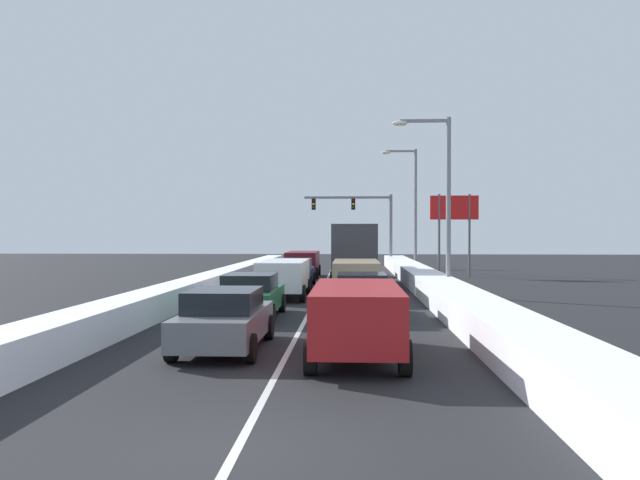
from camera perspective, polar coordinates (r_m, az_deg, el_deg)
The scene contains 18 objects.
ground_plane at distance 26.55m, azimuth -0.45°, elevation -5.62°, with size 120.00×120.00×0.00m, color black.
lane_stripe_between_right_lane_and_center_lane at distance 31.06m, azimuth 0.04°, elevation -4.70°, with size 0.14×49.96×0.01m, color silver.
snow_bank_right_shoulder at distance 31.21m, azimuth 9.82°, elevation -3.85°, with size 1.66×49.96×0.91m, color white.
snow_bank_left_shoulder at distance 31.73m, azimuth -9.59°, elevation -3.77°, with size 1.32×49.96×0.92m, color white.
suv_red_right_lane_nearest at distance 14.45m, azimuth 3.37°, elevation -6.81°, with size 2.16×4.90×1.67m.
sedan_silver_right_lane_second at distance 21.60m, azimuth 3.82°, elevation -5.01°, with size 2.00×4.50×1.51m.
suv_tan_right_lane_third at distance 27.53m, azimuth 3.30°, elevation -3.27°, with size 2.16×4.90×1.67m.
box_truck_right_lane_fourth at distance 34.79m, azimuth 3.13°, elevation -1.00°, with size 2.53×7.20×3.36m.
sedan_black_right_lane_fifth at distance 42.35m, azimuth 3.34°, elevation -2.25°, with size 2.00×4.50×1.51m.
sedan_gray_center_lane_nearest at distance 15.72m, azimuth -8.68°, elevation -7.14°, with size 2.00×4.50×1.51m.
sedan_green_center_lane_second at distance 21.49m, azimuth -6.32°, elevation -5.05°, with size 2.00×4.50×1.51m.
suv_white_center_lane_third at distance 27.81m, azimuth -3.31°, elevation -3.23°, with size 2.16×4.90×1.67m.
sedan_navy_center_lane_fourth at distance 33.98m, azimuth -2.25°, elevation -2.96°, with size 2.00×4.50×1.51m.
suv_maroon_center_lane_fifth at distance 41.05m, azimuth -1.57°, elevation -1.99°, with size 2.16×4.90×1.67m.
traffic_light_gantry at distance 53.62m, azimuth 3.98°, elevation 2.34°, with size 7.54×0.47×6.20m.
street_lamp_right_near at distance 28.97m, azimuth 10.92°, elevation 4.55°, with size 2.66×0.36×8.14m.
street_lamp_right_mid at distance 47.06m, azimuth 8.30°, elevation 3.68°, with size 2.66×0.36×9.15m.
roadside_sign_right at distance 42.64m, azimuth 12.14°, elevation 2.13°, with size 3.20×0.16×5.50m.
Camera 1 is at (1.52, -8.18, 2.88)m, focal length 35.11 mm.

